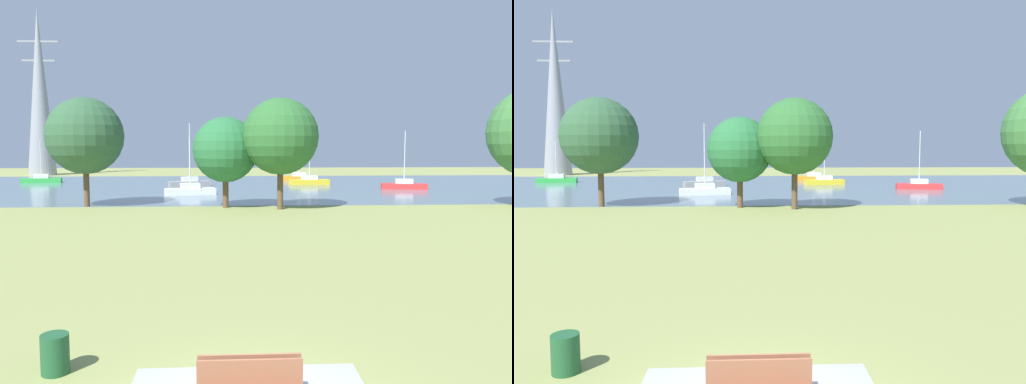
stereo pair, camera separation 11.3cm
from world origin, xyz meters
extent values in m
plane|color=#8C9351|center=(0.00, 22.00, 0.00)|extent=(160.00, 160.00, 0.00)
cube|color=#8F573D|center=(0.00, 0.32, 0.53)|extent=(1.80, 0.48, 0.05)
cube|color=#8F573D|center=(0.00, 0.11, 0.77)|extent=(1.80, 0.05, 0.44)
cube|color=#8F573D|center=(0.00, -0.11, 0.77)|extent=(1.80, 0.05, 0.44)
cylinder|color=#1E512D|center=(-3.86, 1.72, 0.40)|extent=(0.56, 0.56, 0.80)
cube|color=slate|center=(0.00, 50.00, 0.01)|extent=(140.00, 40.00, 0.02)
cube|color=gray|center=(-4.84, 49.61, 0.32)|extent=(5.03, 2.95, 0.60)
cube|color=white|center=(-4.84, 49.61, 0.87)|extent=(2.06, 1.62, 0.50)
cylinder|color=silver|center=(-4.84, 49.61, 3.19)|extent=(0.10, 0.10, 5.13)
cube|color=red|center=(18.69, 44.51, 0.32)|extent=(5.01, 2.46, 0.60)
cube|color=white|center=(18.69, 44.51, 0.87)|extent=(1.99, 1.45, 0.50)
cylinder|color=silver|center=(18.69, 44.51, 3.46)|extent=(0.10, 0.10, 5.68)
cube|color=green|center=(-24.18, 56.41, 0.32)|extent=(4.99, 2.33, 0.60)
cube|color=white|center=(-24.18, 56.41, 0.87)|extent=(1.97, 1.40, 0.50)
cylinder|color=silver|center=(-24.18, 56.41, 2.95)|extent=(0.10, 0.10, 4.66)
cube|color=orange|center=(9.23, 58.68, 0.32)|extent=(4.82, 1.55, 0.60)
cube|color=white|center=(9.23, 58.68, 0.87)|extent=(1.81, 1.12, 0.50)
cylinder|color=silver|center=(9.23, 58.68, 3.65)|extent=(0.10, 0.10, 6.06)
cube|color=yellow|center=(9.48, 51.56, 0.32)|extent=(4.98, 2.28, 0.60)
cube|color=white|center=(9.48, 51.56, 0.87)|extent=(1.96, 1.39, 0.50)
cylinder|color=silver|center=(9.48, 51.56, 4.01)|extent=(0.10, 0.10, 6.79)
cube|color=white|center=(-4.02, 39.44, 0.32)|extent=(5.01, 2.51, 0.60)
cube|color=white|center=(-4.02, 39.44, 0.87)|extent=(2.00, 1.47, 0.50)
cylinder|color=silver|center=(-4.02, 39.44, 3.71)|extent=(0.10, 0.10, 6.18)
cylinder|color=brown|center=(-11.20, 30.29, 1.69)|extent=(0.44, 0.44, 3.37)
sphere|color=#2E5636|center=(-11.20, 30.29, 5.41)|extent=(5.82, 5.82, 5.82)
cylinder|color=brown|center=(-0.57, 29.14, 1.33)|extent=(0.44, 0.44, 2.65)
sphere|color=#276838|center=(-0.57, 29.14, 4.37)|extent=(4.91, 4.91, 4.91)
cylinder|color=brown|center=(3.44, 27.92, 1.69)|extent=(0.44, 0.44, 3.38)
sphere|color=#2C642E|center=(3.44, 27.92, 5.33)|extent=(5.58, 5.58, 5.58)
cone|color=gray|center=(-30.69, 74.70, 13.36)|extent=(4.40, 4.40, 26.72)
cube|color=gray|center=(-30.69, 74.70, 21.38)|extent=(6.40, 0.30, 0.30)
cube|color=gray|center=(-30.69, 74.70, 18.38)|extent=(5.20, 0.30, 0.30)
camera|label=1|loc=(-0.35, -8.16, 4.56)|focal=34.82mm
camera|label=2|loc=(-0.24, -8.17, 4.56)|focal=34.82mm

